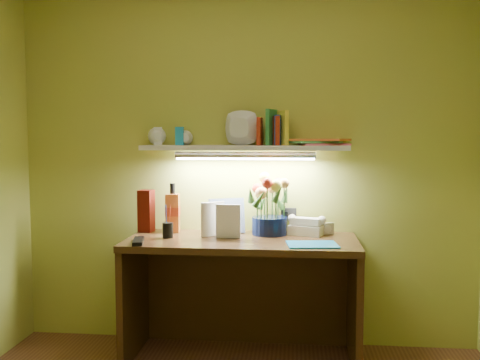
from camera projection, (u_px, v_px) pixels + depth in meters
name	position (u px, v px, depth m)	size (l,w,h in m)	color
desk	(242.00, 299.00, 3.27)	(1.40, 0.60, 0.75)	#31210D
flower_bouquet	(270.00, 204.00, 3.38)	(0.25, 0.25, 0.39)	#0B1435
telephone	(307.00, 225.00, 3.38)	(0.21, 0.15, 0.12)	white
desk_clock	(328.00, 228.00, 3.40)	(0.07, 0.04, 0.07)	#B4B5B8
whisky_bottle	(173.00, 208.00, 3.46)	(0.09, 0.09, 0.32)	#C65A23
whisky_box	(146.00, 211.00, 3.49)	(0.09, 0.09, 0.27)	#581008
pen_cup	(168.00, 225.00, 3.27)	(0.06, 0.06, 0.16)	black
art_card	(227.00, 216.00, 3.42)	(0.23, 0.05, 0.23)	white
tv_remote	(138.00, 241.00, 3.12)	(0.06, 0.20, 0.02)	black
blue_folder	(312.00, 245.00, 3.05)	(0.28, 0.21, 0.01)	#1B8FD1
desk_book_a	(201.00, 220.00, 3.28)	(0.16, 0.02, 0.22)	silver
desk_book_b	(216.00, 221.00, 3.27)	(0.15, 0.02, 0.21)	silver
wall_shelf	(248.00, 142.00, 3.38)	(1.32, 0.35, 0.26)	silver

